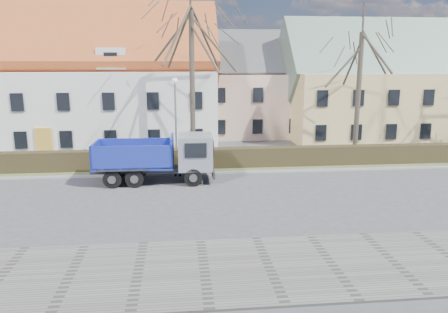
{
  "coord_description": "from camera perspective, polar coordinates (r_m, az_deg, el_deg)",
  "views": [
    {
      "loc": [
        -2.97,
        -22.14,
        6.97
      ],
      "look_at": [
        -0.42,
        2.38,
        1.6
      ],
      "focal_mm": 35.0,
      "sensor_mm": 36.0,
      "label": 1
    }
  ],
  "objects": [
    {
      "name": "sidewalk_near",
      "position": [
        15.59,
        5.86,
        -14.18
      ],
      "size": [
        80.0,
        5.0,
        0.08
      ],
      "primitive_type": "cube",
      "color": "slate",
      "rests_on": "ground"
    },
    {
      "name": "tree_2",
      "position": [
        33.31,
        17.22,
        9.22
      ],
      "size": [
        8.0,
        8.0,
        11.0
      ],
      "primitive_type": null,
      "color": "#3B3429",
      "rests_on": "ground"
    },
    {
      "name": "dump_truck",
      "position": [
        25.89,
        -9.6,
        -0.21
      ],
      "size": [
        7.27,
        2.83,
        2.89
      ],
      "primitive_type": null,
      "rotation": [
        0.0,
        0.0,
        -0.02
      ],
      "color": "navy",
      "rests_on": "ground"
    },
    {
      "name": "curb_far",
      "position": [
        27.78,
        0.39,
        -2.11
      ],
      "size": [
        80.0,
        0.3,
        0.12
      ],
      "primitive_type": "cube",
      "color": "gray",
      "rests_on": "ground"
    },
    {
      "name": "building_pink",
      "position": [
        42.82,
        3.49,
        8.29
      ],
      "size": [
        10.8,
        8.8,
        8.0
      ],
      "primitive_type": null,
      "color": "beige",
      "rests_on": "ground"
    },
    {
      "name": "building_yellow",
      "position": [
        43.58,
        20.09,
        7.98
      ],
      "size": [
        18.8,
        10.8,
        8.5
      ],
      "primitive_type": null,
      "color": "#D2B873",
      "rests_on": "ground"
    },
    {
      "name": "parked_car_a",
      "position": [
        32.7,
        -14.79,
        0.64
      ],
      "size": [
        3.77,
        2.51,
        1.19
      ],
      "primitive_type": "imported",
      "rotation": [
        0.0,
        0.0,
        1.92
      ],
      "color": "#313135",
      "rests_on": "ground"
    },
    {
      "name": "building_white",
      "position": [
        39.5,
        -20.86,
        8.28
      ],
      "size": [
        26.8,
        10.8,
        9.5
      ],
      "primitive_type": null,
      "color": "silver",
      "rests_on": "ground"
    },
    {
      "name": "streetlight",
      "position": [
        29.41,
        -6.32,
        4.47
      ],
      "size": [
        0.47,
        0.47,
        6.01
      ],
      "primitive_type": null,
      "color": "gray",
      "rests_on": "ground"
    },
    {
      "name": "grass_strip",
      "position": [
        29.33,
        0.05,
        -1.36
      ],
      "size": [
        80.0,
        3.0,
        0.1
      ],
      "primitive_type": "cube",
      "color": "#515E35",
      "rests_on": "ground"
    },
    {
      "name": "cart_frame",
      "position": [
        27.18,
        -6.46,
        -1.98
      ],
      "size": [
        0.68,
        0.4,
        0.61
      ],
      "primitive_type": null,
      "rotation": [
        0.0,
        0.0,
        0.02
      ],
      "color": "silver",
      "rests_on": "ground"
    },
    {
      "name": "tree_1",
      "position": [
        30.66,
        -4.2,
        11.05
      ],
      "size": [
        9.2,
        9.2,
        12.65
      ],
      "primitive_type": null,
      "color": "#3B3429",
      "rests_on": "ground"
    },
    {
      "name": "hedge",
      "position": [
        29.0,
        0.09,
        -0.3
      ],
      "size": [
        60.0,
        0.9,
        1.3
      ],
      "primitive_type": "cube",
      "color": "#2C2516",
      "rests_on": "ground"
    },
    {
      "name": "ground",
      "position": [
        23.4,
        1.63,
        -5.04
      ],
      "size": [
        120.0,
        120.0,
        0.0
      ],
      "primitive_type": "plane",
      "color": "#434346"
    }
  ]
}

